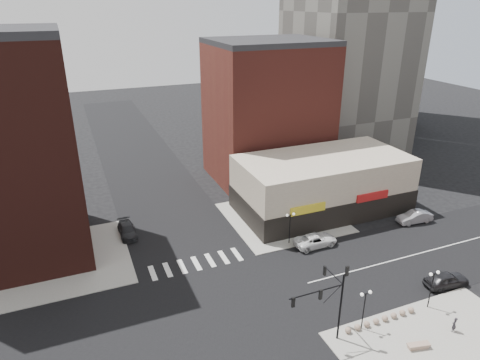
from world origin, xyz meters
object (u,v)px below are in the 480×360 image
street_lamp_se_a (365,301)px  street_lamp_ne (290,221)px  white_suv (315,240)px  stone_bench (418,346)px  traffic_signal (330,295)px  dark_sedan_north (127,230)px  street_lamp_se_b (433,280)px  silver_sedan (415,217)px  dark_sedan_east (446,280)px  pedestrian (454,324)px

street_lamp_se_a → street_lamp_ne: bearing=86.4°
white_suv → stone_bench: size_ratio=2.63×
traffic_signal → dark_sedan_north: 29.46m
street_lamp_ne → stone_bench: street_lamp_ne is taller
traffic_signal → street_lamp_se_b: size_ratio=1.87×
traffic_signal → street_lamp_ne: size_ratio=1.87×
silver_sedan → stone_bench: silver_sedan is taller
white_suv → dark_sedan_east: 15.08m
traffic_signal → stone_bench: (6.88, -4.08, -4.59)m
street_lamp_se_a → stone_bench: bearing=-51.4°
street_lamp_se_b → stone_bench: street_lamp_se_b is taller
street_lamp_se_b → dark_sedan_north: bearing=134.6°
silver_sedan → dark_sedan_north: 38.87m
dark_sedan_north → stone_bench: 36.23m
street_lamp_ne → dark_sedan_north: size_ratio=0.83×
street_lamp_se_a → white_suv: (3.82, 14.39, -2.52)m
dark_sedan_north → street_lamp_se_a: bearing=-57.3°
traffic_signal → street_lamp_se_a: traffic_signal is taller
dark_sedan_east → stone_bench: 11.03m
traffic_signal → dark_sedan_east: traffic_signal is taller
dark_sedan_east → street_lamp_se_b: bearing=119.9°
silver_sedan → stone_bench: size_ratio=2.35×
street_lamp_se_b → street_lamp_se_a: bearing=180.0°
dark_sedan_east → street_lamp_se_a: bearing=104.7°
traffic_signal → stone_bench: bearing=-30.6°
stone_bench → pedestrian: bearing=17.4°
dark_sedan_east → silver_sedan: bearing=-24.6°
street_lamp_ne → pedestrian: size_ratio=2.72×
dark_sedan_east → silver_sedan: dark_sedan_east is taller
street_lamp_se_b → street_lamp_ne: (-7.00, 16.00, 0.00)m
silver_sedan → street_lamp_se_b: bearing=-34.0°
white_suv → silver_sedan: size_ratio=1.12×
street_lamp_ne → dark_sedan_east: size_ratio=0.86×
stone_bench → dark_sedan_east: bearing=44.5°
stone_bench → street_lamp_ne: bearing=108.2°
street_lamp_ne → dark_sedan_north: street_lamp_ne is taller
white_suv → pedestrian: size_ratio=3.61×
white_suv → silver_sedan: (15.83, 0.06, 0.05)m
street_lamp_ne → dark_sedan_east: street_lamp_ne is taller
dark_sedan_north → dark_sedan_east: bearing=-40.0°
traffic_signal → street_lamp_se_b: (11.76, -0.17, -1.67)m
pedestrian → stone_bench: bearing=-9.6°
street_lamp_se_b → silver_sedan: street_lamp_se_b is taller
street_lamp_se_a → pedestrian: 8.71m
dark_sedan_north → pedestrian: size_ratio=3.26×
street_lamp_se_b → white_suv: (-4.18, 14.39, -2.52)m
dark_sedan_north → stone_bench: dark_sedan_north is taller
traffic_signal → dark_sedan_north: traffic_signal is taller
traffic_signal → street_lamp_ne: 16.62m
silver_sedan → stone_bench: 24.71m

